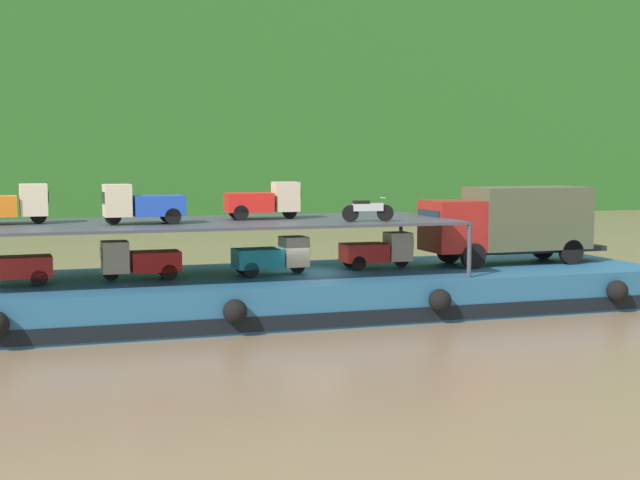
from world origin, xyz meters
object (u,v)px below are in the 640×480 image
at_px(covered_lorry, 510,222).
at_px(mini_truck_upper_mid, 142,204).
at_px(mini_truck_lower_stern, 8,265).
at_px(mini_truck_lower_fore, 378,251).
at_px(mini_truck_lower_mid, 272,256).
at_px(mini_truck_lower_aft, 139,260).
at_px(mini_truck_upper_fore, 264,201).
at_px(motorcycle_upper_port, 367,210).
at_px(cargo_barge, 308,292).
at_px(mini_truck_upper_stern, 8,204).

xyz_separation_m(covered_lorry, mini_truck_upper_mid, (-14.75, -0.78, 1.00)).
relative_size(mini_truck_lower_stern, mini_truck_lower_fore, 1.01).
height_order(mini_truck_lower_mid, mini_truck_lower_fore, same).
xyz_separation_m(covered_lorry, mini_truck_lower_fore, (-5.65, 0.23, -1.00)).
bearing_deg(mini_truck_lower_aft, mini_truck_upper_mid, -83.60).
bearing_deg(covered_lorry, mini_truck_upper_fore, 177.75).
height_order(mini_truck_lower_fore, mini_truck_upper_mid, mini_truck_upper_mid).
bearing_deg(mini_truck_lower_fore, motorcycle_upper_port, -119.82).
height_order(mini_truck_lower_aft, mini_truck_lower_fore, same).
bearing_deg(mini_truck_lower_mid, mini_truck_lower_stern, -179.42).
bearing_deg(mini_truck_lower_aft, cargo_barge, 0.39).
height_order(mini_truck_lower_stern, mini_truck_upper_stern, mini_truck_upper_stern).
distance_m(cargo_barge, motorcycle_upper_port, 4.05).
relative_size(cargo_barge, mini_truck_upper_fore, 9.77).
xyz_separation_m(mini_truck_upper_stern, mini_truck_upper_mid, (4.39, -1.31, 0.00)).
distance_m(cargo_barge, mini_truck_lower_mid, 2.06).
distance_m(mini_truck_lower_mid, mini_truck_lower_fore, 4.42).
bearing_deg(mini_truck_lower_mid, motorcycle_upper_port, -28.32).
height_order(mini_truck_lower_mid, mini_truck_upper_fore, mini_truck_upper_fore).
height_order(mini_truck_lower_stern, mini_truck_upper_mid, mini_truck_upper_mid).
relative_size(mini_truck_lower_aft, mini_truck_upper_mid, 0.99).
bearing_deg(mini_truck_lower_fore, mini_truck_lower_mid, -172.31).
height_order(mini_truck_lower_fore, mini_truck_upper_fore, mini_truck_upper_fore).
bearing_deg(mini_truck_lower_aft, motorcycle_upper_port, -13.22).
xyz_separation_m(mini_truck_lower_aft, mini_truck_upper_fore, (4.67, 0.58, 2.00)).
height_order(cargo_barge, mini_truck_upper_fore, mini_truck_upper_fore).
relative_size(cargo_barge, covered_lorry, 3.44).
xyz_separation_m(covered_lorry, mini_truck_upper_stern, (-19.14, 0.53, 1.00)).
height_order(cargo_barge, mini_truck_upper_stern, mini_truck_upper_stern).
relative_size(covered_lorry, mini_truck_lower_stern, 2.83).
bearing_deg(mini_truck_upper_stern, mini_truck_lower_fore, -1.27).
relative_size(mini_truck_upper_mid, motorcycle_upper_port, 1.46).
distance_m(mini_truck_upper_mid, motorcycle_upper_port, 7.91).
relative_size(mini_truck_upper_mid, mini_truck_upper_fore, 1.00).
distance_m(mini_truck_lower_fore, mini_truck_upper_fore, 4.93).
bearing_deg(mini_truck_upper_fore, mini_truck_upper_mid, -165.65).
bearing_deg(covered_lorry, mini_truck_lower_aft, -179.31).
bearing_deg(mini_truck_lower_stern, covered_lorry, 1.36).
distance_m(covered_lorry, motorcycle_upper_port, 7.27).
xyz_separation_m(cargo_barge, mini_truck_lower_aft, (-6.23, -0.04, 1.44)).
relative_size(cargo_barge, mini_truck_upper_stern, 9.74).
xyz_separation_m(covered_lorry, mini_truck_lower_aft, (-14.82, -0.18, -1.00)).
relative_size(mini_truck_lower_fore, motorcycle_upper_port, 1.45).
distance_m(covered_lorry, mini_truck_upper_stern, 19.18).
bearing_deg(cargo_barge, mini_truck_lower_mid, -171.05).
bearing_deg(covered_lorry, mini_truck_upper_mid, -176.98).
bearing_deg(mini_truck_upper_stern, mini_truck_lower_aft, -9.26).
relative_size(cargo_barge, mini_truck_lower_mid, 9.72).
height_order(covered_lorry, mini_truck_lower_aft, covered_lorry).
xyz_separation_m(cargo_barge, mini_truck_upper_stern, (-10.56, 0.66, 3.44)).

